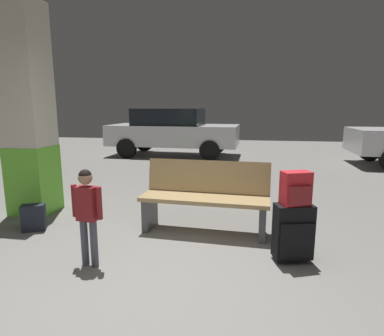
% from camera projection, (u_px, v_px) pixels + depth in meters
% --- Properties ---
extents(ground_plane, '(18.00, 18.00, 0.10)m').
position_uv_depth(ground_plane, '(203.00, 186.00, 6.67)').
color(ground_plane, gray).
extents(structural_pillar, '(0.57, 0.57, 3.02)m').
position_uv_depth(structural_pillar, '(28.00, 112.00, 4.63)').
color(structural_pillar, '#66C633').
rests_on(structural_pillar, ground_plane).
extents(bench, '(1.63, 0.63, 0.89)m').
position_uv_depth(bench, '(205.00, 197.00, 4.09)').
color(bench, tan).
rests_on(bench, ground_plane).
extents(suitcase, '(0.42, 0.31, 0.60)m').
position_uv_depth(suitcase, '(293.00, 232.00, 3.28)').
color(suitcase, black).
rests_on(suitcase, ground_plane).
extents(backpack_bright, '(0.32, 0.27, 0.34)m').
position_uv_depth(backpack_bright, '(296.00, 189.00, 3.19)').
color(backpack_bright, red).
rests_on(backpack_bright, suitcase).
extents(child, '(0.33, 0.21, 0.98)m').
position_uv_depth(child, '(87.00, 207.00, 3.14)').
color(child, '#4C5160').
rests_on(child, ground_plane).
extents(backpack_dark_floor, '(0.32, 0.28, 0.34)m').
position_uv_depth(backpack_dark_floor, '(34.00, 218.00, 4.15)').
color(backpack_dark_floor, '#1E232D').
rests_on(backpack_dark_floor, ground_plane).
extents(parked_car_far, '(4.18, 1.95, 1.51)m').
position_uv_depth(parked_car_far, '(173.00, 131.00, 10.40)').
color(parked_car_far, silver).
rests_on(parked_car_far, ground_plane).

